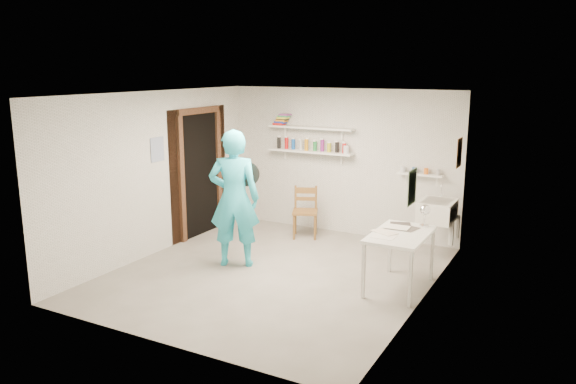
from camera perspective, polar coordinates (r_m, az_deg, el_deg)
The scene contains 27 objects.
floor at distance 7.68m, azimuth -1.42°, elevation -8.32°, with size 4.00×4.50×0.02m, color slate.
ceiling at distance 7.18m, azimuth -1.53°, elevation 10.03°, with size 4.00×4.50×0.02m, color silver.
wall_back at distance 9.33m, azimuth 5.41°, elevation 3.09°, with size 4.00×0.02×2.40m, color silver.
wall_front at distance 5.55m, azimuth -13.12°, elevation -3.76°, with size 4.00×0.02×2.40m, color silver.
wall_left at distance 8.50m, azimuth -13.35°, elevation 1.86°, with size 0.02×4.50×2.40m, color silver.
wall_right at distance 6.60m, azimuth 13.87°, elevation -1.19°, with size 0.02×4.50×2.40m, color silver.
doorway_recess at distance 9.32m, azimuth -8.94°, elevation 1.72°, with size 0.02×0.90×2.00m, color black.
corridor_box at distance 9.75m, azimuth -12.29°, elevation 2.36°, with size 1.40×1.50×2.10m, color brown.
door_lintel at distance 9.17m, azimuth -9.06°, elevation 8.17°, with size 0.06×1.05×0.10m, color brown.
door_jamb_near at distance 8.92m, azimuth -10.76°, elevation 1.17°, with size 0.06×0.10×2.00m, color brown.
door_jamb_far at distance 9.70m, azimuth -7.07°, elevation 2.21°, with size 0.06×0.10×2.00m, color brown.
shelf_lower at distance 9.40m, azimuth 2.30°, elevation 4.12°, with size 1.50×0.22×0.03m, color white.
shelf_upper at distance 9.35m, azimuth 2.32°, elevation 6.55°, with size 1.50×0.22×0.03m, color white.
ledge_shelf at distance 8.84m, azimuth 13.26°, elevation 1.74°, with size 0.70×0.14×0.03m, color white.
poster_left at distance 8.46m, azimuth -13.13°, elevation 4.24°, with size 0.01×0.28×0.36m, color #334C7F.
poster_right_a at distance 8.27m, azimuth 17.01°, elevation 3.83°, with size 0.01×0.34×0.42m, color #995933.
poster_right_b at distance 6.02m, azimuth 12.50°, elevation 0.50°, with size 0.01×0.30×0.38m, color #3F724C.
belfast_sink at distance 8.39m, azimuth 14.91°, elevation -1.86°, with size 0.48×0.60×0.30m, color white.
man at distance 7.77m, azimuth -5.48°, elevation -0.67°, with size 0.70×0.46×1.92m, color #2ABCD4.
wall_clock at distance 7.82m, azimuth -4.15°, elevation 1.83°, with size 0.34×0.34×0.04m, color #FBE9AB.
wooden_chair at distance 9.14m, azimuth 1.75°, elevation -2.02°, with size 0.40×0.38×0.85m, color brown.
work_table at distance 7.20m, azimuth 11.25°, elevation -6.86°, with size 0.65×1.09×0.72m, color silver.
desk_lamp at distance 7.39m, azimuth 13.76°, elevation -1.76°, with size 0.14×0.14×0.14m, color silver.
spray_cans at distance 9.38m, azimuth 2.31°, elevation 4.73°, with size 1.32×0.06×0.17m.
book_stack at distance 9.58m, azimuth -0.60°, elevation 7.39°, with size 0.30×0.14×0.20m.
ledge_pots at distance 8.83m, azimuth 13.28°, elevation 2.13°, with size 0.48×0.07×0.09m.
papers at distance 7.09m, azimuth 11.37°, elevation -4.02°, with size 0.30×0.22×0.02m.
Camera 1 is at (3.56, -6.23, 2.73)m, focal length 35.00 mm.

